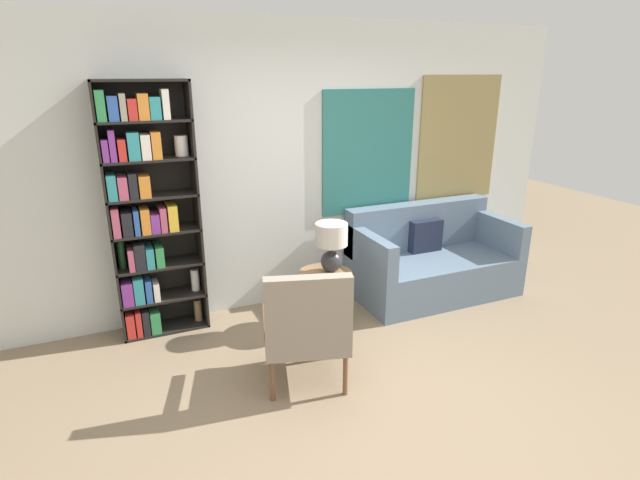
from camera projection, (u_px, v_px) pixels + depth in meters
name	position (u px, v px, depth m)	size (l,w,h in m)	color
ground_plane	(377.00, 416.00, 3.40)	(14.00, 14.00, 0.00)	#847056
wall_back	(283.00, 168.00, 4.75)	(6.40, 0.08, 2.70)	silver
bookshelf	(146.00, 213.00, 4.19)	(0.74, 0.30, 2.18)	black
armchair	(307.00, 325.00, 3.56)	(0.74, 0.72, 0.93)	brown
couch	(430.00, 261.00, 5.25)	(1.67, 0.88, 0.90)	slate
side_table	(325.00, 279.00, 4.49)	(0.49, 0.49, 0.52)	#99704C
table_lamp	(331.00, 242.00, 4.41)	(0.29, 0.29, 0.45)	#2D2D33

